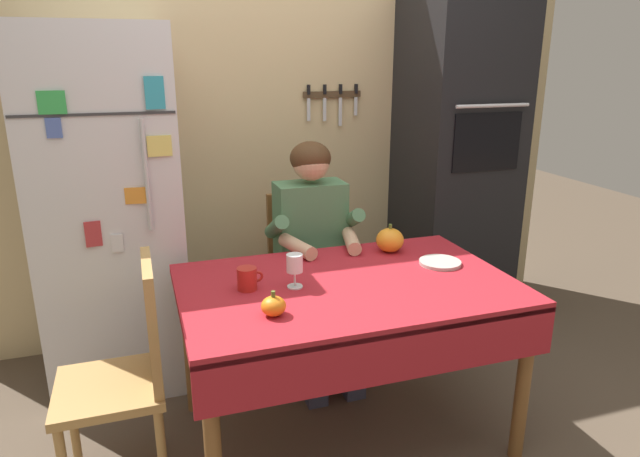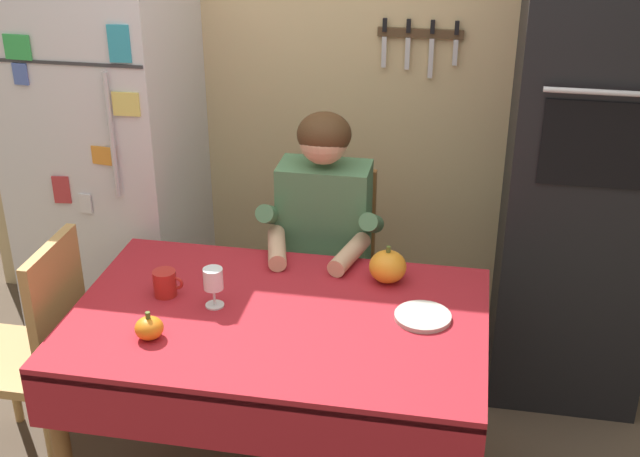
{
  "view_description": "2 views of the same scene",
  "coord_description": "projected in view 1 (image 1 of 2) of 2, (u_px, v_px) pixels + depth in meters",
  "views": [
    {
      "loc": [
        -0.8,
        -1.96,
        1.65
      ],
      "look_at": [
        -0.1,
        0.15,
        0.97
      ],
      "focal_mm": 31.52,
      "sensor_mm": 36.0,
      "label": 1
    },
    {
      "loc": [
        0.59,
        -2.24,
        2.24
      ],
      "look_at": [
        0.13,
        0.2,
        1.02
      ],
      "focal_mm": 47.06,
      "sensor_mm": 36.0,
      "label": 2
    }
  ],
  "objects": [
    {
      "name": "coffee_mug",
      "position": [
        247.0,
        279.0,
        2.29
      ],
      "size": [
        0.11,
        0.08,
        0.09
      ],
      "color": "#B2231E",
      "rests_on": "dining_table"
    },
    {
      "name": "pumpkin_medium",
      "position": [
        274.0,
        306.0,
        2.06
      ],
      "size": [
        0.09,
        0.09,
        0.1
      ],
      "color": "orange",
      "rests_on": "dining_table"
    },
    {
      "name": "chair_behind_person",
      "position": [
        304.0,
        269.0,
        3.15
      ],
      "size": [
        0.4,
        0.4,
        0.93
      ],
      "color": "brown",
      "rests_on": "ground"
    },
    {
      "name": "ground_plane",
      "position": [
        353.0,
        444.0,
        2.5
      ],
      "size": [
        10.0,
        10.0,
        0.0
      ],
      "primitive_type": "plane",
      "color": "brown",
      "rests_on": "ground"
    },
    {
      "name": "chair_left_side",
      "position": [
        129.0,
        366.0,
        2.16
      ],
      "size": [
        0.4,
        0.4,
        0.93
      ],
      "color": "tan",
      "rests_on": "ground"
    },
    {
      "name": "dining_table",
      "position": [
        349.0,
        302.0,
        2.38
      ],
      "size": [
        1.4,
        0.9,
        0.74
      ],
      "color": "brown",
      "rests_on": "ground"
    },
    {
      "name": "serving_tray",
      "position": [
        440.0,
        262.0,
        2.58
      ],
      "size": [
        0.19,
        0.19,
        0.02
      ],
      "primitive_type": "cylinder",
      "color": "#B7B2A8",
      "rests_on": "dining_table"
    },
    {
      "name": "back_wall_assembly",
      "position": [
        281.0,
        118.0,
        3.36
      ],
      "size": [
        3.7,
        0.13,
        2.6
      ],
      "color": "#D1B784",
      "rests_on": "ground"
    },
    {
      "name": "pumpkin_large",
      "position": [
        390.0,
        240.0,
        2.73
      ],
      "size": [
        0.13,
        0.13,
        0.14
      ],
      "color": "orange",
      "rests_on": "dining_table"
    },
    {
      "name": "refrigerator",
      "position": [
        110.0,
        213.0,
        2.82
      ],
      "size": [
        0.68,
        0.71,
        1.8
      ],
      "color": "silver",
      "rests_on": "ground"
    },
    {
      "name": "wine_glass",
      "position": [
        295.0,
        265.0,
        2.29
      ],
      "size": [
        0.07,
        0.07,
        0.14
      ],
      "color": "white",
      "rests_on": "dining_table"
    },
    {
      "name": "wall_oven",
      "position": [
        456.0,
        160.0,
        3.42
      ],
      "size": [
        0.6,
        0.64,
        2.1
      ],
      "color": "black",
      "rests_on": "ground"
    },
    {
      "name": "seated_person",
      "position": [
        314.0,
        241.0,
        2.91
      ],
      "size": [
        0.47,
        0.55,
        1.25
      ],
      "color": "#38384C",
      "rests_on": "ground"
    }
  ]
}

